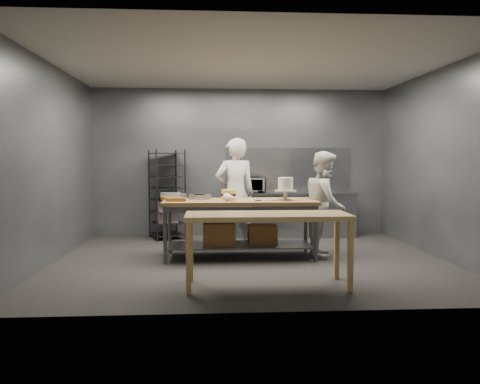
% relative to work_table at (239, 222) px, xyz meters
% --- Properties ---
extents(ground, '(6.00, 6.00, 0.00)m').
position_rel_work_table_xyz_m(ground, '(0.17, -0.19, -0.57)').
color(ground, black).
rests_on(ground, ground).
extents(back_wall, '(6.00, 0.04, 3.00)m').
position_rel_work_table_xyz_m(back_wall, '(0.17, 2.31, 0.93)').
color(back_wall, '#4C4F54').
rests_on(back_wall, ground).
extents(work_table, '(2.40, 0.90, 0.92)m').
position_rel_work_table_xyz_m(work_table, '(0.00, 0.00, 0.00)').
color(work_table, olive).
rests_on(work_table, ground).
extents(near_counter, '(2.00, 0.70, 0.90)m').
position_rel_work_table_xyz_m(near_counter, '(0.25, -1.70, 0.24)').
color(near_counter, olive).
rests_on(near_counter, ground).
extents(back_counter, '(2.60, 0.60, 0.90)m').
position_rel_work_table_xyz_m(back_counter, '(1.17, 1.99, -0.12)').
color(back_counter, slate).
rests_on(back_counter, ground).
extents(splashback_panel, '(2.60, 0.02, 0.90)m').
position_rel_work_table_xyz_m(splashback_panel, '(1.17, 2.29, 0.78)').
color(splashback_panel, slate).
rests_on(splashback_panel, back_counter).
extents(speed_rack, '(0.79, 0.82, 1.75)m').
position_rel_work_table_xyz_m(speed_rack, '(-1.31, 1.91, 0.28)').
color(speed_rack, black).
rests_on(speed_rack, ground).
extents(chef_behind, '(0.78, 0.59, 1.93)m').
position_rel_work_table_xyz_m(chef_behind, '(-0.02, 0.81, 0.39)').
color(chef_behind, silver).
rests_on(chef_behind, ground).
extents(chef_right, '(0.84, 0.96, 1.69)m').
position_rel_work_table_xyz_m(chef_right, '(1.41, 0.10, 0.27)').
color(chef_right, silver).
rests_on(chef_right, ground).
extents(microwave, '(0.54, 0.37, 0.30)m').
position_rel_work_table_xyz_m(microwave, '(0.37, 1.99, 0.48)').
color(microwave, black).
rests_on(microwave, back_counter).
extents(frosted_cake_stand, '(0.34, 0.34, 0.36)m').
position_rel_work_table_xyz_m(frosted_cake_stand, '(0.72, -0.11, 0.57)').
color(frosted_cake_stand, '#BEB498').
rests_on(frosted_cake_stand, work_table).
extents(layer_cake, '(0.23, 0.23, 0.16)m').
position_rel_work_table_xyz_m(layer_cake, '(-0.16, 0.04, 0.43)').
color(layer_cake, '#EFB54C').
rests_on(layer_cake, work_table).
extents(cake_pans, '(0.37, 0.33, 0.07)m').
position_rel_work_table_xyz_m(cake_pans, '(-0.62, 0.20, 0.39)').
color(cake_pans, gray).
rests_on(cake_pans, work_table).
extents(piping_bag, '(0.26, 0.40, 0.12)m').
position_rel_work_table_xyz_m(piping_bag, '(-0.13, -0.29, 0.41)').
color(piping_bag, silver).
rests_on(piping_bag, work_table).
extents(offset_spatula, '(0.36, 0.02, 0.02)m').
position_rel_work_table_xyz_m(offset_spatula, '(0.38, -0.19, 0.35)').
color(offset_spatula, slate).
rests_on(offset_spatula, work_table).
extents(pastry_clamshells, '(0.42, 0.51, 0.11)m').
position_rel_work_table_xyz_m(pastry_clamshells, '(-1.03, 0.02, 0.40)').
color(pastry_clamshells, '#AA7322').
rests_on(pastry_clamshells, work_table).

